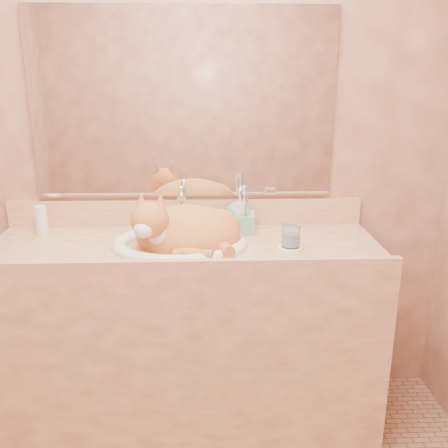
{
  "coord_description": "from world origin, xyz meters",
  "views": [
    {
      "loc": [
        0.09,
        -1.21,
        1.53
      ],
      "look_at": [
        0.16,
        0.7,
        0.94
      ],
      "focal_mm": 40.0,
      "sensor_mm": 36.0,
      "label": 1
    }
  ],
  "objects_px": {
    "cat": "(183,229)",
    "toothbrush_cup": "(244,222)",
    "vanity_counter": "(186,336)",
    "sink_basin": "(180,226)",
    "water_glass": "(291,236)",
    "soap_dispenser": "(246,215)"
  },
  "relations": [
    {
      "from": "sink_basin",
      "to": "cat",
      "type": "bearing_deg",
      "value": -22.22
    },
    {
      "from": "soap_dispenser",
      "to": "toothbrush_cup",
      "type": "xyz_separation_m",
      "value": [
        -0.01,
        0.01,
        -0.03
      ]
    },
    {
      "from": "sink_basin",
      "to": "cat",
      "type": "height_order",
      "value": "cat"
    },
    {
      "from": "toothbrush_cup",
      "to": "vanity_counter",
      "type": "bearing_deg",
      "value": -155.27
    },
    {
      "from": "sink_basin",
      "to": "toothbrush_cup",
      "type": "xyz_separation_m",
      "value": [
        0.27,
        0.14,
        -0.03
      ]
    },
    {
      "from": "vanity_counter",
      "to": "toothbrush_cup",
      "type": "relative_size",
      "value": 13.1
    },
    {
      "from": "sink_basin",
      "to": "water_glass",
      "type": "distance_m",
      "value": 0.45
    },
    {
      "from": "sink_basin",
      "to": "water_glass",
      "type": "bearing_deg",
      "value": -12.98
    },
    {
      "from": "cat",
      "to": "water_glass",
      "type": "bearing_deg",
      "value": 3.32
    },
    {
      "from": "soap_dispenser",
      "to": "toothbrush_cup",
      "type": "distance_m",
      "value": 0.04
    },
    {
      "from": "cat",
      "to": "toothbrush_cup",
      "type": "relative_size",
      "value": 3.54
    },
    {
      "from": "vanity_counter",
      "to": "sink_basin",
      "type": "height_order",
      "value": "sink_basin"
    },
    {
      "from": "cat",
      "to": "toothbrush_cup",
      "type": "height_order",
      "value": "cat"
    },
    {
      "from": "vanity_counter",
      "to": "soap_dispenser",
      "type": "xyz_separation_m",
      "value": [
        0.26,
        0.1,
        0.52
      ]
    },
    {
      "from": "cat",
      "to": "toothbrush_cup",
      "type": "bearing_deg",
      "value": 39.26
    },
    {
      "from": "sink_basin",
      "to": "soap_dispenser",
      "type": "bearing_deg",
      "value": 18.08
    },
    {
      "from": "cat",
      "to": "toothbrush_cup",
      "type": "distance_m",
      "value": 0.29
    },
    {
      "from": "soap_dispenser",
      "to": "water_glass",
      "type": "xyz_separation_m",
      "value": [
        0.16,
        -0.18,
        -0.04
      ]
    },
    {
      "from": "soap_dispenser",
      "to": "water_glass",
      "type": "bearing_deg",
      "value": -45.82
    },
    {
      "from": "vanity_counter",
      "to": "water_glass",
      "type": "xyz_separation_m",
      "value": [
        0.43,
        -0.08,
        0.48
      ]
    },
    {
      "from": "vanity_counter",
      "to": "soap_dispenser",
      "type": "bearing_deg",
      "value": 21.33
    },
    {
      "from": "water_glass",
      "to": "sink_basin",
      "type": "bearing_deg",
      "value": 172.75
    }
  ]
}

